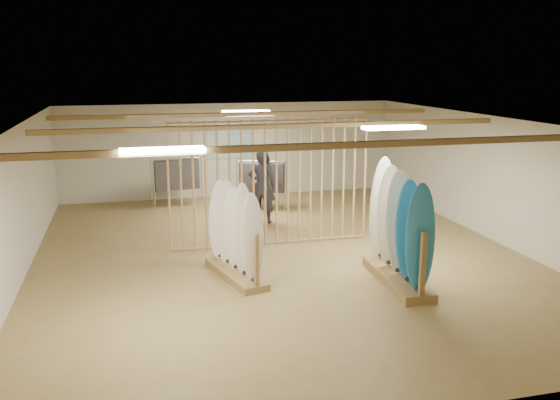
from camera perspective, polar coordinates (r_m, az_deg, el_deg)
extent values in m
plane|color=olive|center=(12.52, 0.00, -5.36)|extent=(12.00, 12.00, 0.00)
plane|color=gray|center=(11.94, 0.00, 7.51)|extent=(12.00, 12.00, 0.00)
plane|color=beige|center=(17.94, -4.80, 4.80)|extent=(12.00, 0.00, 12.00)
plane|color=beige|center=(6.75, 12.99, -9.49)|extent=(12.00, 0.00, 12.00)
plane|color=beige|center=(11.96, -23.89, -0.41)|extent=(0.00, 12.00, 12.00)
plane|color=beige|center=(14.22, 19.92, 1.92)|extent=(0.00, 12.00, 12.00)
cube|color=olive|center=(11.94, 0.00, 7.12)|extent=(9.50, 6.12, 0.10)
cube|color=white|center=(11.94, 0.00, 7.22)|extent=(1.20, 0.35, 0.06)
cylinder|color=tan|center=(12.59, -10.67, 1.12)|extent=(0.05, 0.05, 2.78)
cylinder|color=tan|center=(12.61, -9.50, 1.18)|extent=(0.05, 0.05, 2.78)
cylinder|color=tan|center=(12.63, -8.33, 1.25)|extent=(0.05, 0.05, 2.78)
cylinder|color=tan|center=(12.66, -7.16, 1.31)|extent=(0.05, 0.05, 2.78)
cylinder|color=tan|center=(12.69, -6.00, 1.37)|extent=(0.05, 0.05, 2.78)
cylinder|color=tan|center=(12.73, -4.85, 1.43)|extent=(0.05, 0.05, 2.78)
cylinder|color=tan|center=(12.78, -3.71, 1.49)|extent=(0.05, 0.05, 2.78)
cylinder|color=tan|center=(12.83, -2.57, 1.55)|extent=(0.05, 0.05, 2.78)
cylinder|color=tan|center=(12.88, -1.45, 1.61)|extent=(0.05, 0.05, 2.78)
cylinder|color=tan|center=(12.94, -0.33, 1.67)|extent=(0.05, 0.05, 2.78)
cylinder|color=tan|center=(13.00, 0.78, 1.72)|extent=(0.05, 0.05, 2.78)
cylinder|color=tan|center=(13.07, 1.87, 1.78)|extent=(0.05, 0.05, 2.78)
cylinder|color=tan|center=(13.15, 2.96, 1.83)|extent=(0.05, 0.05, 2.78)
cylinder|color=tan|center=(13.23, 4.03, 1.88)|extent=(0.05, 0.05, 2.78)
cylinder|color=tan|center=(13.31, 5.09, 1.93)|extent=(0.05, 0.05, 2.78)
cylinder|color=tan|center=(13.40, 6.13, 1.98)|extent=(0.05, 0.05, 2.78)
cylinder|color=tan|center=(13.49, 7.16, 2.03)|extent=(0.05, 0.05, 2.78)
cylinder|color=tan|center=(13.58, 8.18, 2.08)|extent=(0.05, 0.05, 2.78)
cube|color=teal|center=(17.89, -4.81, 5.43)|extent=(1.40, 0.03, 0.90)
cube|color=olive|center=(11.29, -4.29, -7.10)|extent=(0.94, 1.98, 0.14)
cylinder|color=black|center=(11.03, -4.36, -3.00)|extent=(0.46, 1.81, 0.01)
ellipsoid|color=silver|center=(10.35, -2.67, -3.65)|extent=(0.44, 0.16, 1.68)
ellipsoid|color=silver|center=(10.68, -3.54, -3.14)|extent=(0.44, 0.16, 1.68)
ellipsoid|color=white|center=(11.01, -4.37, -2.65)|extent=(0.44, 0.16, 1.68)
ellipsoid|color=silver|center=(11.35, -5.15, -2.20)|extent=(0.44, 0.16, 1.68)
ellipsoid|color=white|center=(11.69, -5.88, -1.77)|extent=(0.44, 0.16, 1.68)
cube|color=olive|center=(11.23, 11.19, -7.38)|extent=(0.71, 2.24, 0.16)
cylinder|color=black|center=(10.93, 11.41, -2.59)|extent=(0.14, 2.16, 0.01)
ellipsoid|color=#2D8CD1|center=(10.12, 13.36, -3.50)|extent=(0.51, 0.09, 1.95)
ellipsoid|color=#2D8CD1|center=(10.51, 12.36, -2.82)|extent=(0.51, 0.09, 1.95)
ellipsoid|color=silver|center=(10.91, 11.43, -2.19)|extent=(0.51, 0.09, 1.95)
ellipsoid|color=white|center=(11.32, 10.57, -1.60)|extent=(0.51, 0.09, 1.95)
ellipsoid|color=white|center=(11.73, 9.76, -1.06)|extent=(0.51, 0.09, 1.95)
cylinder|color=silver|center=(16.62, -10.01, 3.93)|extent=(1.32, 0.24, 0.03)
cube|color=black|center=(16.70, -9.95, 2.40)|extent=(1.27, 0.52, 0.81)
cylinder|color=silver|center=(16.74, -9.92, 1.68)|extent=(0.03, 0.03, 1.43)
cylinder|color=silver|center=(16.09, -1.77, 3.76)|extent=(1.23, 0.50, 0.03)
cube|color=black|center=(16.17, -1.76, 2.20)|extent=(1.25, 0.75, 0.80)
cylinder|color=silver|center=(16.21, -1.75, 1.47)|extent=(0.03, 0.03, 1.41)
imported|color=#292830|center=(14.83, -1.75, 1.82)|extent=(0.92, 0.79, 2.14)
imported|color=#3C362E|center=(16.00, -1.48, 2.08)|extent=(1.11, 1.04, 1.83)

